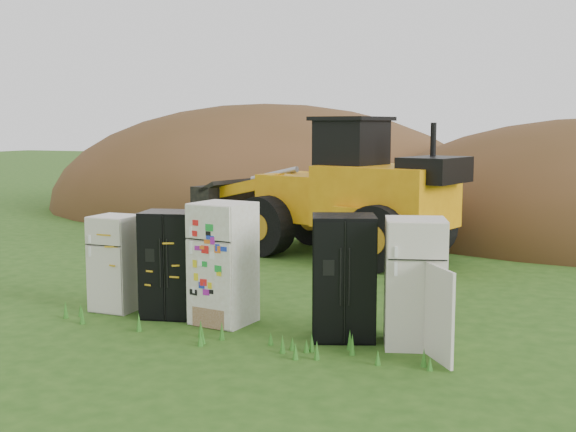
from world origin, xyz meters
name	(u,v)px	position (x,y,z in m)	size (l,w,h in m)	color
ground	(257,327)	(0.00, 0.00, 0.00)	(120.00, 120.00, 0.00)	#224813
fridge_leftmost	(116,263)	(-2.52, 0.03, 0.77)	(0.68, 0.65, 1.54)	beige
fridge_black_side	(172,264)	(-1.48, 0.03, 0.83)	(0.87, 0.68, 1.66)	black
fridge_sticker	(223,263)	(-0.56, 0.02, 0.92)	(0.82, 0.75, 1.83)	white
fridge_black_right	(343,277)	(1.36, -0.03, 0.87)	(0.87, 0.73, 1.74)	black
fridge_open_door	(415,283)	(2.36, 0.01, 0.87)	(0.79, 0.73, 1.74)	beige
wheel_loader	(322,186)	(-1.29, 6.22, 1.59)	(6.56, 2.66, 3.17)	orange
dirt_mound_left	(265,209)	(-6.34, 13.91, 0.00)	(16.44, 12.33, 7.51)	#442F15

